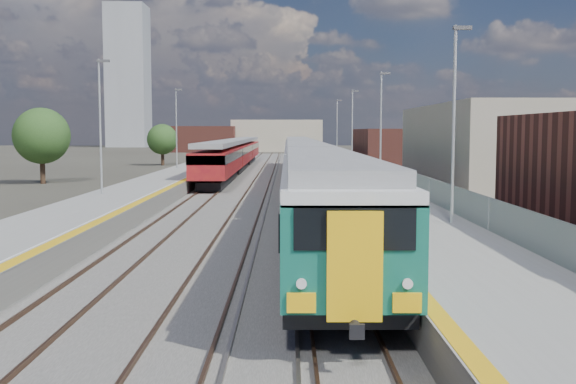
{
  "coord_description": "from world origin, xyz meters",
  "views": [
    {
      "loc": [
        0.24,
        -3.76,
        4.55
      ],
      "look_at": [
        0.28,
        22.11,
        2.2
      ],
      "focal_mm": 42.0,
      "sensor_mm": 36.0,
      "label": 1
    }
  ],
  "objects": [
    {
      "name": "ground",
      "position": [
        0.0,
        50.0,
        0.0
      ],
      "size": [
        320.0,
        320.0,
        0.0
      ],
      "primitive_type": "plane",
      "color": "#47443A",
      "rests_on": "ground"
    },
    {
      "name": "ballast_bed",
      "position": [
        -2.25,
        52.5,
        0.03
      ],
      "size": [
        10.5,
        155.0,
        0.06
      ],
      "primitive_type": "cube",
      "color": "#565451",
      "rests_on": "ground"
    },
    {
      "name": "tracks",
      "position": [
        -1.65,
        54.18,
        0.11
      ],
      "size": [
        8.96,
        160.0,
        0.17
      ],
      "color": "#4C3323",
      "rests_on": "ground"
    },
    {
      "name": "platform_right",
      "position": [
        5.28,
        52.49,
        0.54
      ],
      "size": [
        4.7,
        155.0,
        8.52
      ],
      "color": "slate",
      "rests_on": "ground"
    },
    {
      "name": "platform_left",
      "position": [
        -9.05,
        52.49,
        0.52
      ],
      "size": [
        4.3,
        155.0,
        8.52
      ],
      "color": "slate",
      "rests_on": "ground"
    },
    {
      "name": "buildings",
      "position": [
        -18.12,
        138.6,
        10.7
      ],
      "size": [
        72.0,
        185.5,
        40.0
      ],
      "color": "brown",
      "rests_on": "ground"
    },
    {
      "name": "green_train",
      "position": [
        1.5,
        48.39,
        2.22
      ],
      "size": [
        2.86,
        79.53,
        3.14
      ],
      "color": "black",
      "rests_on": "ground"
    },
    {
      "name": "red_train",
      "position": [
        -5.5,
        71.87,
        2.08
      ],
      "size": [
        2.78,
        56.5,
        3.51
      ],
      "color": "black",
      "rests_on": "ground"
    },
    {
      "name": "tree_b",
      "position": [
        -20.92,
        54.4,
        4.13
      ],
      "size": [
        4.84,
        4.84,
        6.56
      ],
      "color": "#382619",
      "rests_on": "ground"
    },
    {
      "name": "tree_c",
      "position": [
        -16.31,
        85.78,
        3.44
      ],
      "size": [
        4.04,
        4.04,
        5.48
      ],
      "color": "#382619",
      "rests_on": "ground"
    },
    {
      "name": "tree_d",
      "position": [
        21.17,
        57.39,
        3.87
      ],
      "size": [
        4.54,
        4.54,
        6.16
      ],
      "color": "#382619",
      "rests_on": "ground"
    }
  ]
}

